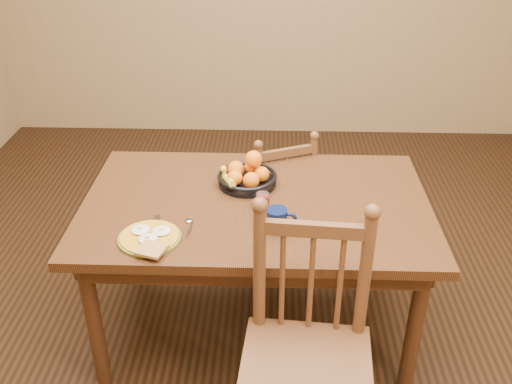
{
  "coord_description": "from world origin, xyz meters",
  "views": [
    {
      "loc": [
        0.08,
        -2.26,
        2.11
      ],
      "look_at": [
        0.0,
        0.0,
        0.8
      ],
      "focal_mm": 40.0,
      "sensor_mm": 36.0,
      "label": 1
    }
  ],
  "objects_px": {
    "chair_near": "(307,355)",
    "breakfast_plate": "(150,238)",
    "fruit_bowl": "(247,175)",
    "dining_table": "(256,217)",
    "chair_far": "(276,201)",
    "coffee_mug": "(278,220)"
  },
  "relations": [
    {
      "from": "fruit_bowl",
      "to": "dining_table",
      "type": "bearing_deg",
      "value": -73.26
    },
    {
      "from": "chair_near",
      "to": "breakfast_plate",
      "type": "xyz_separation_m",
      "value": [
        -0.64,
        0.39,
        0.25
      ]
    },
    {
      "from": "chair_far",
      "to": "coffee_mug",
      "type": "height_order",
      "value": "chair_far"
    },
    {
      "from": "coffee_mug",
      "to": "fruit_bowl",
      "type": "bearing_deg",
      "value": 110.74
    },
    {
      "from": "chair_near",
      "to": "dining_table",
      "type": "bearing_deg",
      "value": 111.22
    },
    {
      "from": "chair_near",
      "to": "coffee_mug",
      "type": "height_order",
      "value": "chair_near"
    },
    {
      "from": "chair_far",
      "to": "breakfast_plate",
      "type": "xyz_separation_m",
      "value": [
        -0.52,
        -0.89,
        0.35
      ]
    },
    {
      "from": "chair_near",
      "to": "breakfast_plate",
      "type": "distance_m",
      "value": 0.79
    },
    {
      "from": "chair_far",
      "to": "fruit_bowl",
      "type": "relative_size",
      "value": 2.95
    },
    {
      "from": "chair_near",
      "to": "fruit_bowl",
      "type": "relative_size",
      "value": 3.65
    },
    {
      "from": "fruit_bowl",
      "to": "chair_near",
      "type": "bearing_deg",
      "value": -73.36
    },
    {
      "from": "breakfast_plate",
      "to": "fruit_bowl",
      "type": "relative_size",
      "value": 1.04
    },
    {
      "from": "dining_table",
      "to": "chair_near",
      "type": "height_order",
      "value": "chair_near"
    },
    {
      "from": "chair_near",
      "to": "fruit_bowl",
      "type": "height_order",
      "value": "chair_near"
    },
    {
      "from": "chair_far",
      "to": "chair_near",
      "type": "height_order",
      "value": "chair_near"
    },
    {
      "from": "breakfast_plate",
      "to": "fruit_bowl",
      "type": "distance_m",
      "value": 0.62
    },
    {
      "from": "chair_far",
      "to": "coffee_mug",
      "type": "distance_m",
      "value": 0.88
    },
    {
      "from": "chair_near",
      "to": "fruit_bowl",
      "type": "distance_m",
      "value": 0.96
    },
    {
      "from": "dining_table",
      "to": "fruit_bowl",
      "type": "relative_size",
      "value": 5.52
    },
    {
      "from": "chair_near",
      "to": "fruit_bowl",
      "type": "bearing_deg",
      "value": 111.25
    },
    {
      "from": "dining_table",
      "to": "breakfast_plate",
      "type": "xyz_separation_m",
      "value": [
        -0.43,
        -0.33,
        0.1
      ]
    },
    {
      "from": "breakfast_plate",
      "to": "chair_near",
      "type": "bearing_deg",
      "value": -31.32
    }
  ]
}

